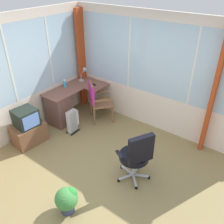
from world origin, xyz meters
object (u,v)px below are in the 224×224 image
desk_lamp (85,72)px  tv_on_stand (28,128)px  tv_remote (93,84)px  office_chair (137,154)px  wooden_armchair (96,98)px  potted_plant (67,199)px  space_heater (73,121)px  spray_bottle (65,83)px  desk (61,107)px

desk_lamp → tv_on_stand: bearing=-178.3°
tv_remote → office_chair: size_ratio=0.15×
wooden_armchair → potted_plant: 2.56m
office_chair → space_heater: office_chair is taller
spray_bottle → space_heater: size_ratio=0.40×
wooden_armchair → desk: bearing=133.0°
desk_lamp → office_chair: bearing=-120.4°
tv_on_stand → potted_plant: (-0.71, -1.85, -0.09)m
potted_plant → office_chair: bearing=-22.8°
desk_lamp → tv_remote: (-0.08, -0.34, -0.20)m
space_heater → tv_on_stand: bearing=150.6°
tv_remote → office_chair: 2.44m
desk_lamp → office_chair: desk_lamp is taller
tv_remote → spray_bottle: 0.67m
desk → office_chair: 2.41m
desk → tv_on_stand: 0.93m
space_heater → desk: bearing=76.5°
desk_lamp → tv_on_stand: desk_lamp is taller
desk_lamp → office_chair: size_ratio=0.33×
spray_bottle → potted_plant: spray_bottle is taller
wooden_armchair → desk_lamp: bearing=61.6°
tv_on_stand → space_heater: tv_on_stand is taller
spray_bottle → office_chair: office_chair is taller
desk_lamp → potted_plant: 3.24m
spray_bottle → wooden_armchair: bearing=-72.1°
tv_remote → wooden_armchair: size_ratio=0.16×
tv_on_stand → space_heater: (0.81, -0.46, -0.07)m
desk → spray_bottle: 0.56m
tv_on_stand → potted_plant: bearing=-111.0°
wooden_armchair → office_chair: bearing=-121.1°
tv_on_stand → spray_bottle: bearing=7.6°
tv_on_stand → space_heater: 0.94m
space_heater → potted_plant: space_heater is taller
office_chair → tv_remote: bearing=57.2°
tv_remote → desk_lamp: bearing=87.5°
desk_lamp → space_heater: bearing=-152.9°
tv_remote → space_heater: (-0.92, -0.18, -0.49)m
office_chair → space_heater: (0.39, 1.86, -0.29)m
spray_bottle → office_chair: bearing=-108.3°
office_chair → tv_on_stand: size_ratio=1.27×
tv_remote → wooden_armchair: 0.41m
desk → potted_plant: size_ratio=3.16×
desk_lamp → tv_remote: bearing=-103.0°
wooden_armchair → space_heater: size_ratio=1.77×
potted_plant → desk_lamp: bearing=36.9°
desk_lamp → office_chair: (-1.39, -2.38, -0.39)m
desk_lamp → spray_bottle: size_ratio=1.54×
space_heater → tv_remote: bearing=10.8°
office_chair → potted_plant: bearing=157.2°
desk → desk_lamp: (0.89, 0.03, 0.55)m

